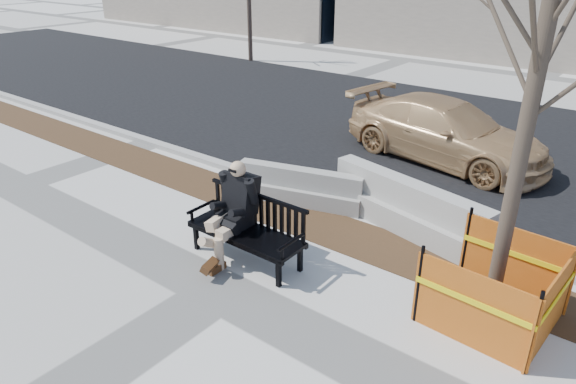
# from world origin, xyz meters

# --- Properties ---
(ground) EXTENTS (120.00, 120.00, 0.00)m
(ground) POSITION_xyz_m (0.00, 0.00, 0.00)
(ground) COLOR beige
(ground) RESTS_ON ground
(mulch_strip) EXTENTS (40.00, 1.20, 0.02)m
(mulch_strip) POSITION_xyz_m (0.00, 2.60, 0.00)
(mulch_strip) COLOR #47301C
(mulch_strip) RESTS_ON ground
(asphalt_street) EXTENTS (60.00, 10.40, 0.01)m
(asphalt_street) POSITION_xyz_m (0.00, 8.80, 0.00)
(asphalt_street) COLOR black
(asphalt_street) RESTS_ON ground
(curb) EXTENTS (60.00, 0.25, 0.12)m
(curb) POSITION_xyz_m (0.00, 3.55, 0.06)
(curb) COLOR #9E9B93
(curb) RESTS_ON ground
(bench) EXTENTS (2.07, 0.74, 1.10)m
(bench) POSITION_xyz_m (-0.27, 0.89, 0.00)
(bench) COLOR black
(bench) RESTS_ON ground
(seated_man) EXTENTS (0.71, 1.18, 1.65)m
(seated_man) POSITION_xyz_m (-0.55, 0.95, 0.00)
(seated_man) COLOR black
(seated_man) RESTS_ON ground
(tree_fence) EXTENTS (2.51, 2.51, 5.91)m
(tree_fence) POSITION_xyz_m (3.39, 1.84, 0.00)
(tree_fence) COLOR orange
(tree_fence) RESTS_ON ground
(sedan) EXTENTS (5.27, 2.84, 1.45)m
(sedan) POSITION_xyz_m (0.45, 7.22, 0.00)
(sedan) COLOR tan
(sedan) RESTS_ON ground
(jersey_barrier_left) EXTENTS (2.63, 1.19, 0.74)m
(jersey_barrier_left) POSITION_xyz_m (-0.87, 3.16, 0.00)
(jersey_barrier_left) COLOR gray
(jersey_barrier_left) RESTS_ON ground
(jersey_barrier_right) EXTENTS (3.37, 1.39, 0.95)m
(jersey_barrier_right) POSITION_xyz_m (1.32, 3.47, 0.00)
(jersey_barrier_right) COLOR #A4A199
(jersey_barrier_right) RESTS_ON ground
(far_tree_left) EXTENTS (2.92, 2.92, 6.10)m
(far_tree_left) POSITION_xyz_m (-11.77, 13.92, 0.00)
(far_tree_left) COLOR #3F3128
(far_tree_left) RESTS_ON ground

